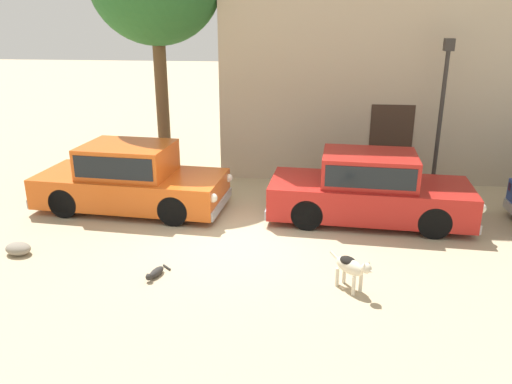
{
  "coord_description": "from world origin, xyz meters",
  "views": [
    {
      "loc": [
        1.42,
        -9.37,
        4.28
      ],
      "look_at": [
        0.37,
        0.2,
        0.9
      ],
      "focal_mm": 35.62,
      "sensor_mm": 36.0,
      "label": 1
    }
  ],
  "objects_px": {
    "street_lamp": "(443,97)",
    "parked_sedan_nearest": "(131,178)",
    "stray_dog_spotted": "(351,267)",
    "parked_sedan_second": "(369,188)",
    "stray_cat": "(156,273)"
  },
  "relations": [
    {
      "from": "parked_sedan_second",
      "to": "stray_cat",
      "type": "bearing_deg",
      "value": -138.38
    },
    {
      "from": "parked_sedan_second",
      "to": "stray_dog_spotted",
      "type": "relative_size",
      "value": 6.15
    },
    {
      "from": "stray_dog_spotted",
      "to": "parked_sedan_nearest",
      "type": "bearing_deg",
      "value": -166.72
    },
    {
      "from": "parked_sedan_second",
      "to": "stray_cat",
      "type": "distance_m",
      "value": 4.95
    },
    {
      "from": "parked_sedan_nearest",
      "to": "parked_sedan_second",
      "type": "xyz_separation_m",
      "value": [
        5.36,
        -0.11,
        -0.01
      ]
    },
    {
      "from": "parked_sedan_nearest",
      "to": "stray_dog_spotted",
      "type": "height_order",
      "value": "parked_sedan_nearest"
    },
    {
      "from": "parked_sedan_second",
      "to": "street_lamp",
      "type": "bearing_deg",
      "value": 51.92
    },
    {
      "from": "stray_dog_spotted",
      "to": "parked_sedan_second",
      "type": "bearing_deg",
      "value": 126.78
    },
    {
      "from": "street_lamp",
      "to": "parked_sedan_nearest",
      "type": "bearing_deg",
      "value": -164.99
    },
    {
      "from": "stray_cat",
      "to": "street_lamp",
      "type": "bearing_deg",
      "value": 147.4
    },
    {
      "from": "parked_sedan_nearest",
      "to": "street_lamp",
      "type": "relative_size",
      "value": 1.19
    },
    {
      "from": "parked_sedan_second",
      "to": "stray_cat",
      "type": "relative_size",
      "value": 6.93
    },
    {
      "from": "parked_sedan_second",
      "to": "parked_sedan_nearest",
      "type": "bearing_deg",
      "value": -177.55
    },
    {
      "from": "parked_sedan_nearest",
      "to": "stray_dog_spotted",
      "type": "relative_size",
      "value": 6.13
    },
    {
      "from": "stray_dog_spotted",
      "to": "street_lamp",
      "type": "distance_m",
      "value": 6.0
    }
  ]
}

